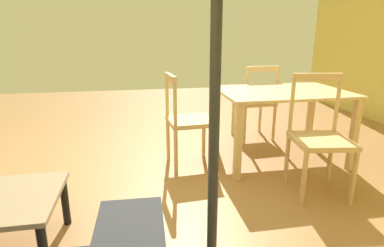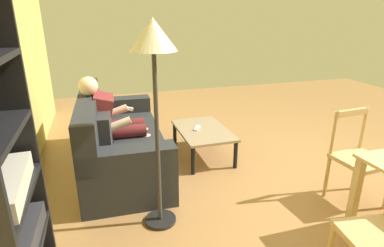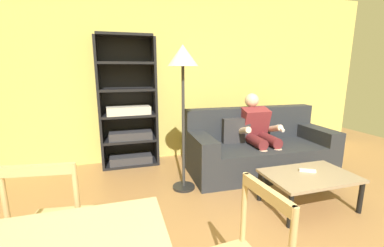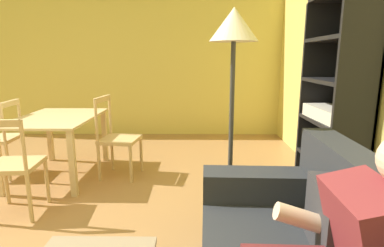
{
  "view_description": "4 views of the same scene",
  "coord_description": "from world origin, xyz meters",
  "px_view_note": "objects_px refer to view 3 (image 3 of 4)",
  "views": [
    {
      "loc": [
        -0.01,
        2.73,
        1.27
      ],
      "look_at": [
        -0.24,
        1.48,
        0.9
      ],
      "focal_mm": 29.33,
      "sensor_mm": 36.0,
      "label": 1
    },
    {
      "loc": [
        -2.62,
        2.21,
        1.79
      ],
      "look_at": [
        -0.24,
        1.48,
        0.9
      ],
      "focal_mm": 29.47,
      "sensor_mm": 36.0,
      "label": 2
    },
    {
      "loc": [
        -1.01,
        -1.08,
        1.48
      ],
      "look_at": [
        -0.24,
        1.48,
        0.9
      ],
      "focal_mm": 23.62,
      "sensor_mm": 36.0,
      "label": 3
    },
    {
      "loc": [
        2.08,
        1.51,
        1.39
      ],
      "look_at": [
        -0.24,
        1.48,
        0.9
      ],
      "focal_mm": 28.9,
      "sensor_mm": 36.0,
      "label": 4
    }
  ],
  "objects_px": {
    "tv_remote": "(307,170)",
    "floor_lamp": "(183,69)",
    "person_lounging": "(258,132)",
    "coffee_table": "(309,178)",
    "dining_chair_near_wall": "(57,227)",
    "couch": "(258,149)",
    "bookshelf": "(129,113)"
  },
  "relations": [
    {
      "from": "coffee_table",
      "to": "floor_lamp",
      "type": "distance_m",
      "value": 1.84
    },
    {
      "from": "couch",
      "to": "person_lounging",
      "type": "relative_size",
      "value": 1.87
    },
    {
      "from": "couch",
      "to": "tv_remote",
      "type": "bearing_deg",
      "value": -89.29
    },
    {
      "from": "person_lounging",
      "to": "floor_lamp",
      "type": "bearing_deg",
      "value": -166.4
    },
    {
      "from": "tv_remote",
      "to": "floor_lamp",
      "type": "height_order",
      "value": "floor_lamp"
    },
    {
      "from": "tv_remote",
      "to": "bookshelf",
      "type": "relative_size",
      "value": 0.09
    },
    {
      "from": "person_lounging",
      "to": "couch",
      "type": "bearing_deg",
      "value": -94.49
    },
    {
      "from": "coffee_table",
      "to": "person_lounging",
      "type": "bearing_deg",
      "value": 88.92
    },
    {
      "from": "coffee_table",
      "to": "tv_remote",
      "type": "height_order",
      "value": "tv_remote"
    },
    {
      "from": "person_lounging",
      "to": "dining_chair_near_wall",
      "type": "height_order",
      "value": "person_lounging"
    },
    {
      "from": "couch",
      "to": "floor_lamp",
      "type": "bearing_deg",
      "value": -167.41
    },
    {
      "from": "person_lounging",
      "to": "floor_lamp",
      "type": "relative_size",
      "value": 0.64
    },
    {
      "from": "floor_lamp",
      "to": "tv_remote",
      "type": "bearing_deg",
      "value": -31.15
    },
    {
      "from": "coffee_table",
      "to": "floor_lamp",
      "type": "bearing_deg",
      "value": 145.77
    },
    {
      "from": "coffee_table",
      "to": "bookshelf",
      "type": "bearing_deg",
      "value": 133.61
    },
    {
      "from": "couch",
      "to": "floor_lamp",
      "type": "distance_m",
      "value": 1.69
    },
    {
      "from": "tv_remote",
      "to": "bookshelf",
      "type": "xyz_separation_m",
      "value": [
        -1.8,
        1.79,
        0.43
      ]
    },
    {
      "from": "coffee_table",
      "to": "dining_chair_near_wall",
      "type": "relative_size",
      "value": 0.99
    },
    {
      "from": "person_lounging",
      "to": "coffee_table",
      "type": "relative_size",
      "value": 1.19
    },
    {
      "from": "coffee_table",
      "to": "dining_chair_near_wall",
      "type": "xyz_separation_m",
      "value": [
        -2.36,
        -0.39,
        0.14
      ]
    },
    {
      "from": "couch",
      "to": "dining_chair_near_wall",
      "type": "bearing_deg",
      "value": -148.4
    },
    {
      "from": "couch",
      "to": "bookshelf",
      "type": "distance_m",
      "value": 2.02
    },
    {
      "from": "person_lounging",
      "to": "bookshelf",
      "type": "relative_size",
      "value": 0.57
    },
    {
      "from": "person_lounging",
      "to": "coffee_table",
      "type": "xyz_separation_m",
      "value": [
        -0.02,
        -1.1,
        -0.25
      ]
    },
    {
      "from": "person_lounging",
      "to": "floor_lamp",
      "type": "distance_m",
      "value": 1.53
    },
    {
      "from": "couch",
      "to": "person_lounging",
      "type": "bearing_deg",
      "value": 85.51
    },
    {
      "from": "dining_chair_near_wall",
      "to": "couch",
      "type": "bearing_deg",
      "value": 31.6
    },
    {
      "from": "tv_remote",
      "to": "floor_lamp",
      "type": "bearing_deg",
      "value": 88.81
    },
    {
      "from": "bookshelf",
      "to": "coffee_table",
      "type": "bearing_deg",
      "value": -46.39
    },
    {
      "from": "floor_lamp",
      "to": "coffee_table",
      "type": "bearing_deg",
      "value": -34.23
    },
    {
      "from": "dining_chair_near_wall",
      "to": "floor_lamp",
      "type": "distance_m",
      "value": 1.96
    },
    {
      "from": "couch",
      "to": "tv_remote",
      "type": "height_order",
      "value": "couch"
    }
  ]
}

